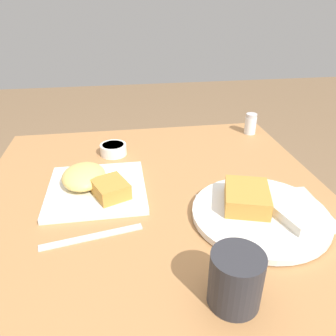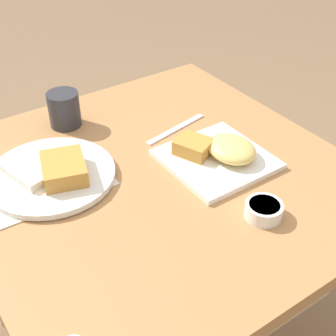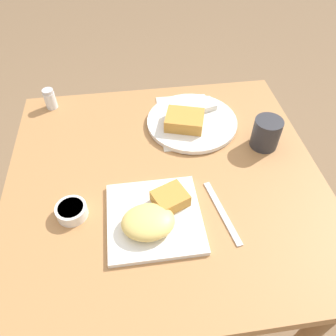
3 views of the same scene
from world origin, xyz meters
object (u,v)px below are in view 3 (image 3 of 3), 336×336
at_px(plate_oval_far, 191,120).
at_px(sauce_ramekin, 72,211).
at_px(plate_square_near, 154,217).
at_px(salt_shaker, 50,100).
at_px(coffee_mug, 266,133).
at_px(butter_knife, 222,212).

distance_m(plate_oval_far, sauce_ramekin, 0.48).
bearing_deg(plate_square_near, salt_shaker, 120.16).
bearing_deg(coffee_mug, plate_square_near, -147.39).
height_order(sauce_ramekin, butter_knife, sauce_ramekin).
distance_m(plate_square_near, salt_shaker, 0.60).
xyz_separation_m(plate_square_near, plate_oval_far, (0.16, 0.36, -0.00)).
xyz_separation_m(plate_square_near, coffee_mug, (0.36, 0.23, 0.03)).
distance_m(plate_oval_far, salt_shaker, 0.48).
bearing_deg(butter_knife, sauce_ramekin, 72.45).
distance_m(plate_square_near, sauce_ramekin, 0.21).
bearing_deg(sauce_ramekin, plate_oval_far, 40.54).
bearing_deg(butter_knife, salt_shaker, 32.11).
distance_m(sauce_ramekin, butter_knife, 0.38).
bearing_deg(coffee_mug, salt_shaker, 156.76).
bearing_deg(sauce_ramekin, plate_square_near, -13.45).
relative_size(plate_square_near, coffee_mug, 2.49).
bearing_deg(salt_shaker, plate_square_near, -59.84).
xyz_separation_m(sauce_ramekin, butter_knife, (0.38, -0.05, -0.02)).
height_order(plate_oval_far, sauce_ramekin, plate_oval_far).
bearing_deg(sauce_ramekin, coffee_mug, 17.90).
height_order(plate_square_near, salt_shaker, salt_shaker).
height_order(plate_square_near, coffee_mug, coffee_mug).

